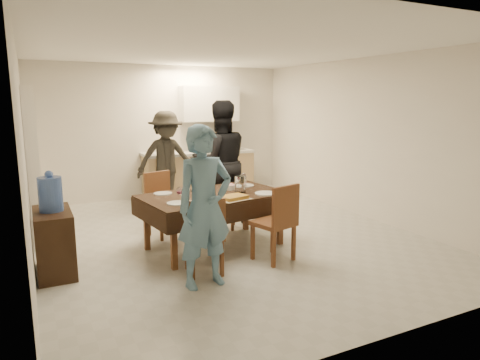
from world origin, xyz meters
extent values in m
cube|color=#B8B9B3|center=(0.00, 0.00, 0.00)|extent=(5.00, 6.00, 0.02)
cube|color=white|center=(0.00, 0.00, 2.60)|extent=(5.00, 6.00, 0.02)
cube|color=silver|center=(0.00, 3.00, 1.30)|extent=(5.00, 0.02, 2.60)
cube|color=silver|center=(0.00, -3.00, 1.30)|extent=(5.00, 0.02, 2.60)
cube|color=silver|center=(-2.50, 0.00, 1.30)|extent=(0.02, 6.00, 2.60)
cube|color=silver|center=(2.50, 0.00, 1.30)|extent=(0.02, 6.00, 2.60)
cube|color=white|center=(-2.42, 1.20, 1.05)|extent=(0.15, 1.40, 2.10)
cube|color=tan|center=(0.60, 2.68, 0.43)|extent=(2.20, 0.60, 0.86)
cube|color=#B4B4AF|center=(0.60, 2.68, 0.89)|extent=(2.24, 0.64, 0.05)
cube|color=white|center=(0.90, 2.82, 1.85)|extent=(1.20, 0.34, 0.70)
cube|color=black|center=(-0.34, -0.33, 0.70)|extent=(1.97, 1.32, 0.04)
cube|color=brown|center=(-0.34, -0.33, 0.34)|extent=(0.07, 0.07, 0.68)
cube|color=brown|center=(-0.79, -1.08, 0.43)|extent=(0.46, 0.46, 0.05)
cube|color=brown|center=(-0.79, -1.26, 0.67)|extent=(0.40, 0.10, 0.43)
cube|color=brown|center=(0.11, -1.08, 0.46)|extent=(0.53, 0.53, 0.05)
cube|color=brown|center=(0.11, -1.27, 0.72)|extent=(0.43, 0.16, 0.46)
cube|color=brown|center=(-0.79, 0.42, 0.44)|extent=(0.51, 0.51, 0.05)
cube|color=brown|center=(-0.79, 0.24, 0.69)|extent=(0.41, 0.15, 0.44)
cube|color=brown|center=(0.11, 0.42, 0.41)|extent=(0.52, 0.52, 0.05)
cube|color=brown|center=(0.11, 0.25, 0.64)|extent=(0.36, 0.21, 0.41)
cube|color=black|center=(-2.28, -0.34, 0.36)|extent=(0.39, 0.78, 0.72)
cylinder|color=#4365B6|center=(-2.28, -0.34, 0.91)|extent=(0.25, 0.25, 0.38)
cylinder|color=white|center=(0.01, -0.38, 0.83)|extent=(0.14, 0.14, 0.22)
cube|color=#B68C35|center=(-0.24, -0.71, 0.74)|extent=(0.43, 0.36, 0.05)
cylinder|color=silver|center=(-0.04, -0.15, 0.75)|extent=(0.17, 0.17, 0.07)
cylinder|color=silver|center=(-0.39, -0.05, 0.74)|extent=(0.21, 0.21, 0.04)
cylinder|color=silver|center=(-0.94, -0.63, 0.72)|extent=(0.25, 0.25, 0.01)
cylinder|color=silver|center=(0.26, -0.63, 0.73)|extent=(0.29, 0.29, 0.02)
cylinder|color=silver|center=(-0.94, -0.03, 0.72)|extent=(0.24, 0.24, 0.01)
cylinder|color=silver|center=(0.26, -0.03, 0.72)|extent=(0.25, 0.25, 0.01)
imported|color=white|center=(1.08, 2.68, 1.07)|extent=(0.60, 0.40, 0.33)
imported|color=#5C87A7|center=(-0.89, -1.38, 0.84)|extent=(0.65, 0.46, 1.68)
imported|color=black|center=(0.21, 0.72, 0.96)|extent=(1.02, 0.84, 1.92)
imported|color=black|center=(-0.20, 2.23, 0.87)|extent=(1.12, 0.64, 1.73)
camera|label=1|loc=(-2.44, -5.34, 1.91)|focal=32.00mm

